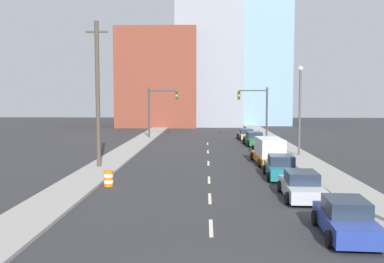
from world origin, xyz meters
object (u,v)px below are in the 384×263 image
at_px(sedan_silver, 301,186).
at_px(box_truck_orange, 269,152).
at_px(traffic_signal_right, 259,106).
at_px(sedan_tan, 246,135).
at_px(utility_pole_left_mid, 98,94).
at_px(traffic_barrel, 109,178).
at_px(sedan_green, 254,139).
at_px(sedan_white, 264,147).
at_px(traffic_signal_left, 157,106).
at_px(sedan_blue, 346,219).
at_px(sedan_teal, 281,168).
at_px(street_lamp, 300,104).

relative_size(sedan_silver, box_truck_orange, 0.75).
xyz_separation_m(traffic_signal_right, sedan_tan, (-1.68, -1.23, -3.58)).
height_order(utility_pole_left_mid, traffic_barrel, utility_pole_left_mid).
bearing_deg(sedan_green, sedan_white, -91.43).
relative_size(traffic_signal_left, utility_pole_left_mid, 0.60).
xyz_separation_m(sedan_blue, sedan_white, (0.13, 24.45, -0.04)).
height_order(traffic_signal_right, sedan_teal, traffic_signal_right).
distance_m(traffic_signal_left, utility_pole_left_mid, 23.30).
relative_size(box_truck_orange, sedan_green, 1.28).
bearing_deg(street_lamp, sedan_blue, -97.62).
xyz_separation_m(traffic_signal_right, utility_pole_left_mid, (-14.86, -23.19, 1.41)).
xyz_separation_m(box_truck_orange, sedan_green, (0.23, 12.91, -0.29)).
bearing_deg(sedan_silver, utility_pole_left_mid, 147.42).
bearing_deg(utility_pole_left_mid, sedan_tan, 59.03).
bearing_deg(street_lamp, box_truck_orange, -129.03).
distance_m(street_lamp, sedan_silver, 16.62).
height_order(street_lamp, sedan_tan, street_lamp).
distance_m(traffic_signal_right, sedan_teal, 26.81).
height_order(traffic_signal_right, sedan_blue, traffic_signal_right).
bearing_deg(sedan_tan, sedan_teal, -91.79).
bearing_deg(sedan_silver, traffic_signal_right, 88.98).
bearing_deg(sedan_teal, street_lamp, 73.95).
bearing_deg(box_truck_orange, sedan_tan, 87.56).
bearing_deg(sedan_tan, traffic_signal_right, 34.51).
distance_m(sedan_silver, sedan_white, 18.26).
bearing_deg(sedan_tan, box_truck_orange, -91.53).
distance_m(sedan_blue, sedan_tan, 37.24).
bearing_deg(utility_pole_left_mid, traffic_barrel, -71.02).
xyz_separation_m(sedan_silver, box_truck_orange, (0.02, 11.76, 0.33)).
distance_m(traffic_signal_left, traffic_barrel, 29.75).
xyz_separation_m(traffic_signal_left, sedan_tan, (11.41, -1.23, -3.58)).
bearing_deg(sedan_tan, sedan_silver, -91.60).
relative_size(utility_pole_left_mid, sedan_silver, 2.37).
xyz_separation_m(sedan_teal, sedan_green, (0.34, 18.92, 0.01)).
xyz_separation_m(traffic_signal_left, street_lamp, (14.70, -16.48, 0.51)).
bearing_deg(utility_pole_left_mid, traffic_signal_right, 57.34).
bearing_deg(sedan_white, traffic_signal_left, 131.65).
xyz_separation_m(box_truck_orange, sedan_white, (0.45, 6.49, -0.36)).
bearing_deg(traffic_signal_left, utility_pole_left_mid, -94.37).
xyz_separation_m(traffic_barrel, sedan_silver, (11.02, -2.76, 0.19)).
bearing_deg(sedan_green, sedan_teal, -94.39).
bearing_deg(sedan_teal, sedan_white, 89.93).
xyz_separation_m(sedan_teal, box_truck_orange, (0.11, 6.01, 0.30)).
xyz_separation_m(street_lamp, sedan_tan, (-3.29, 15.26, -4.09)).
height_order(sedan_blue, sedan_green, sedan_green).
bearing_deg(sedan_tan, traffic_signal_left, 172.24).
bearing_deg(sedan_white, sedan_silver, -90.14).
distance_m(traffic_barrel, sedan_tan, 30.35).
relative_size(traffic_barrel, sedan_teal, 0.21).
distance_m(sedan_white, sedan_tan, 12.80).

